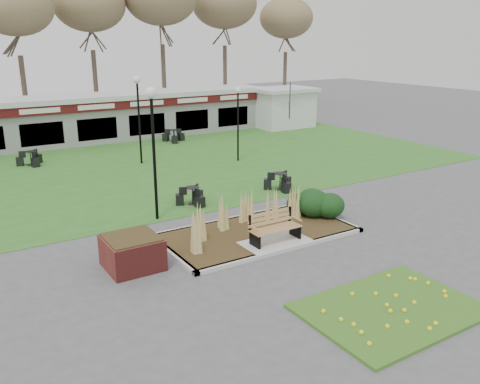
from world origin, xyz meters
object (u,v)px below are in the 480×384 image
brick_planter (132,252)px  bistro_set_a (193,198)px  lamp_post_mid_right (138,101)px  patio_umbrella (289,116)px  bistro_set_d (174,138)px  service_hut (282,107)px  lamp_post_near_left (153,125)px  lamp_post_far_right (238,108)px  park_bench (274,227)px  bistro_set_c (280,184)px  bistro_set_b (31,160)px  food_pavilion (90,118)px

brick_planter → bistro_set_a: size_ratio=1.17×
lamp_post_mid_right → patio_umbrella: 10.00m
bistro_set_a → bistro_set_d: bearing=68.4°
service_hut → lamp_post_near_left: size_ratio=0.93×
lamp_post_near_left → lamp_post_far_right: bearing=40.3°
park_bench → bistro_set_c: 6.06m
park_bench → lamp_post_near_left: bearing=118.2°
brick_planter → lamp_post_far_right: lamp_post_far_right is taller
bistro_set_b → bistro_set_d: bearing=10.9°
food_pavilion → lamp_post_mid_right: 7.53m
brick_planter → lamp_post_far_right: (9.45, 9.52, 2.36)m
lamp_post_near_left → food_pavilion: bearing=81.9°
brick_planter → lamp_post_near_left: lamp_post_near_left is taller
bistro_set_a → bistro_set_d: (4.68, 11.80, 0.02)m
service_hut → patio_umbrella: size_ratio=1.70×
bistro_set_b → lamp_post_mid_right: bearing=-28.0°
bistro_set_b → park_bench: bearing=-73.4°
brick_planter → lamp_post_near_left: bearing=57.0°
brick_planter → bistro_set_a: bearing=46.1°
service_hut → bistro_set_b: size_ratio=3.27×
lamp_post_near_left → bistro_set_b: lamp_post_near_left is taller
lamp_post_mid_right → lamp_post_far_right: lamp_post_mid_right is taller
park_bench → service_hut: bearing=52.7°
brick_planter → park_bench: bearing=-9.7°
bistro_set_b → bistro_set_d: bistro_set_d is taller
food_pavilion → lamp_post_near_left: lamp_post_near_left is taller
patio_umbrella → brick_planter: bearing=-140.8°
food_pavilion → bistro_set_a: 14.81m
service_hut → bistro_set_c: size_ratio=3.25×
lamp_post_near_left → patio_umbrella: 15.32m
service_hut → bistro_set_b: 18.23m
lamp_post_near_left → lamp_post_mid_right: size_ratio=1.05×
lamp_post_mid_right → bistro_set_c: (3.29, -7.67, -3.00)m
service_hut → brick_planter: bearing=-136.5°
bistro_set_c → bistro_set_d: (0.57, 12.00, 0.01)m
lamp_post_near_left → lamp_post_far_right: 9.53m
lamp_post_far_right → food_pavilion: bearing=118.1°
lamp_post_mid_right → bistro_set_b: bearing=152.0°
park_bench → bistro_set_d: (4.32, 16.75, -0.32)m
park_bench → patio_umbrella: size_ratio=0.66×
park_bench → lamp_post_near_left: (-2.21, 4.12, 2.85)m
bistro_set_a → bistro_set_c: size_ratio=0.95×
patio_umbrella → lamp_post_mid_right: bearing=-178.1°
service_hut → bistro_set_d: 9.31m
bistro_set_b → food_pavilion: bearing=46.1°
food_pavilion → bistro_set_d: (4.32, -2.96, -1.20)m
park_bench → bistro_set_d: 17.30m
service_hut → bistro_set_b: (-17.99, -2.70, -1.19)m
food_pavilion → service_hut: (13.50, -1.96, -0.03)m
park_bench → lamp_post_near_left: 5.48m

